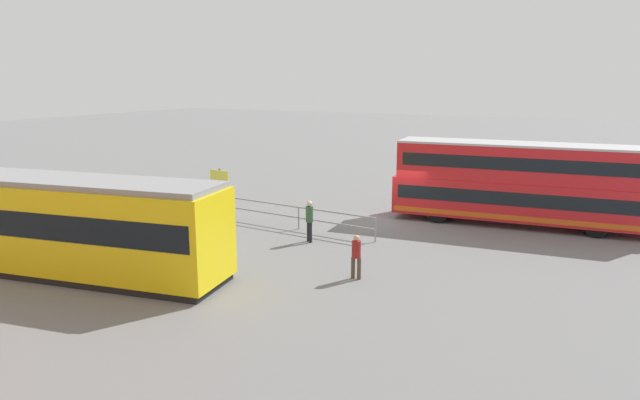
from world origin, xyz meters
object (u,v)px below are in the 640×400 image
at_px(pedestrian_near_railing, 309,218).
at_px(info_sign, 220,183).
at_px(double_decker_bus, 522,184).
at_px(tram_yellow, 66,224).
at_px(pedestrian_crossing, 356,254).

relative_size(pedestrian_near_railing, info_sign, 0.73).
bearing_deg(double_decker_bus, tram_yellow, 48.05).
relative_size(double_decker_bus, pedestrian_near_railing, 6.71).
distance_m(double_decker_bus, pedestrian_crossing, 11.29).
bearing_deg(tram_yellow, pedestrian_near_railing, -127.20).
xyz_separation_m(pedestrian_crossing, info_sign, (9.95, -5.40, 0.83)).
height_order(tram_yellow, info_sign, tram_yellow).
bearing_deg(pedestrian_crossing, double_decker_bus, -110.00).
height_order(double_decker_bus, pedestrian_near_railing, double_decker_bus).
bearing_deg(pedestrian_crossing, info_sign, -28.48).
bearing_deg(pedestrian_crossing, tram_yellow, 24.06).
height_order(pedestrian_near_railing, info_sign, info_sign).
relative_size(tram_yellow, info_sign, 4.97).
distance_m(double_decker_bus, tram_yellow, 19.87).
xyz_separation_m(double_decker_bus, tram_yellow, (13.28, 14.78, -0.19)).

